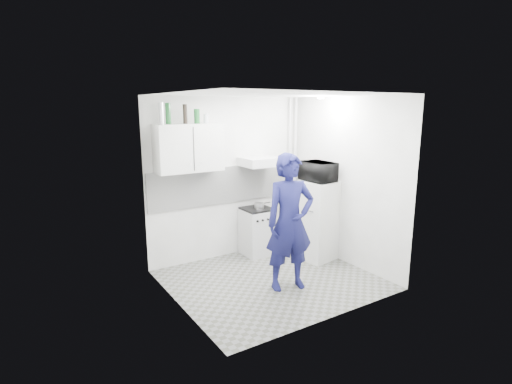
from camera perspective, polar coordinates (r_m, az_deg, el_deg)
floor at (r=5.89m, az=2.22°, el=-12.43°), size 2.80×2.80×0.00m
ceiling at (r=5.36m, az=2.45°, el=13.76°), size 2.80×2.80×0.00m
wall_back at (r=6.53m, az=-3.93°, el=1.97°), size 2.80×0.00×2.80m
wall_left at (r=4.84m, az=-11.43°, el=-1.80°), size 0.00×2.60×2.60m
wall_right at (r=6.37m, az=12.75°, el=1.44°), size 0.00×2.60×2.60m
person at (r=5.37m, az=4.85°, el=-4.34°), size 0.76×0.59×1.86m
stove at (r=6.73m, az=0.16°, el=-5.72°), size 0.48×0.48×0.77m
fridge at (r=6.54m, az=8.66°, el=-4.02°), size 0.62×0.62×1.29m
stove_top at (r=6.62m, az=0.16°, el=-2.42°), size 0.46×0.46×0.03m
saucepan at (r=6.60m, az=0.45°, el=-1.94°), size 0.16×0.16×0.09m
microwave at (r=6.37m, az=8.89°, el=2.90°), size 0.56×0.38×0.31m
bottle_a at (r=5.80m, az=-13.37°, el=10.85°), size 0.07×0.07×0.30m
bottle_b at (r=5.84m, az=-12.44°, el=10.88°), size 0.08×0.08×0.30m
bottle_d at (r=5.93m, az=-10.09°, el=10.90°), size 0.06×0.06×0.28m
canister_a at (r=6.00m, az=-8.44°, el=10.65°), size 0.08×0.08×0.21m
canister_b at (r=6.07m, az=-7.15°, el=10.35°), size 0.07×0.07×0.14m
upper_cabinet at (r=5.97m, az=-9.56°, el=6.22°), size 1.00×0.35×0.70m
range_hood at (r=6.50m, az=0.59°, el=4.36°), size 0.60×0.50×0.14m
backsplash at (r=6.53m, az=-3.86°, el=1.08°), size 2.74×0.03×0.60m
pipe_a at (r=7.17m, az=5.56°, el=2.84°), size 0.05×0.05×2.60m
pipe_b at (r=7.09m, az=4.79°, el=2.76°), size 0.04×0.04×2.60m
ceiling_spot_fixture at (r=6.14m, az=9.24°, el=13.12°), size 0.10×0.10×0.02m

